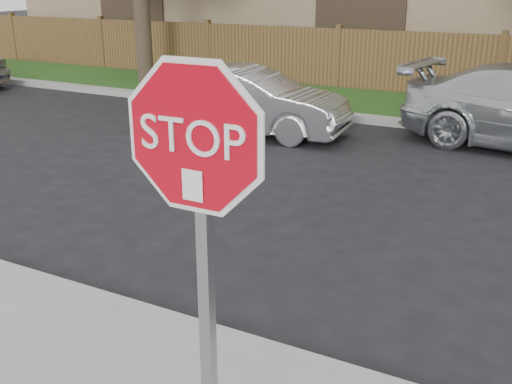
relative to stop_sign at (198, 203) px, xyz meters
The scene contains 6 objects.
ground 2.35m from the stop_sign, 92.76° to the left, with size 90.00×90.00×0.00m, color black.
far_curb 9.79m from the stop_sign, 90.43° to the left, with size 70.00×0.30×0.15m, color gray.
grass_strip 11.42m from the stop_sign, 90.36° to the left, with size 70.00×3.00×0.12m, color #1E4714.
fence 12.92m from the stop_sign, 90.32° to the left, with size 70.00×0.12×1.60m, color #4F361B.
stop_sign is the anchor object (origin of this frame).
sedan_left 8.71m from the stop_sign, 117.08° to the left, with size 1.33×3.81×1.25m, color #ABACB0.
Camera 1 is at (1.54, -3.68, 2.83)m, focal length 42.00 mm.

